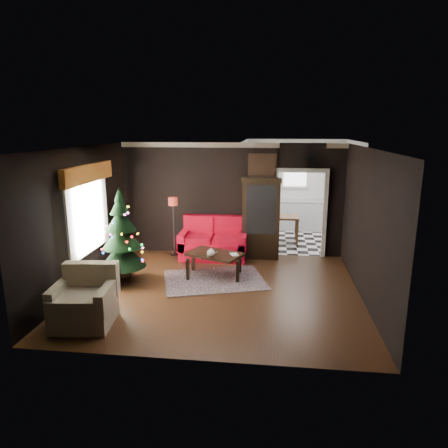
# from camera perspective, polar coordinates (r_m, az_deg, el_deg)

# --- Properties ---
(floor) EXTENTS (5.50, 5.50, 0.00)m
(floor) POSITION_cam_1_polar(r_m,az_deg,el_deg) (8.22, -0.76, -9.29)
(floor) COLOR black
(floor) RESTS_ON ground
(ceiling) EXTENTS (5.50, 5.50, 0.00)m
(ceiling) POSITION_cam_1_polar(r_m,az_deg,el_deg) (7.59, -0.82, 10.60)
(ceiling) COLOR white
(ceiling) RESTS_ON ground
(wall_back) EXTENTS (5.50, 0.00, 5.50)m
(wall_back) POSITION_cam_1_polar(r_m,az_deg,el_deg) (10.22, 1.07, 3.44)
(wall_back) COLOR black
(wall_back) RESTS_ON ground
(wall_front) EXTENTS (5.50, 0.00, 5.50)m
(wall_front) POSITION_cam_1_polar(r_m,az_deg,el_deg) (5.41, -4.31, -5.76)
(wall_front) COLOR black
(wall_front) RESTS_ON ground
(wall_left) EXTENTS (0.00, 5.50, 5.50)m
(wall_left) POSITION_cam_1_polar(r_m,az_deg,el_deg) (8.59, -19.30, 0.74)
(wall_left) COLOR black
(wall_left) RESTS_ON ground
(wall_right) EXTENTS (0.00, 5.50, 5.50)m
(wall_right) POSITION_cam_1_polar(r_m,az_deg,el_deg) (7.91, 19.36, -0.30)
(wall_right) COLOR black
(wall_right) RESTS_ON ground
(doorway) EXTENTS (1.10, 0.10, 2.10)m
(doorway) POSITION_cam_1_polar(r_m,az_deg,el_deg) (10.26, 10.55, 1.26)
(doorway) COLOR silver
(doorway) RESTS_ON ground
(left_window) EXTENTS (0.05, 1.60, 1.40)m
(left_window) POSITION_cam_1_polar(r_m,az_deg,el_deg) (8.73, -18.52, 1.34)
(left_window) COLOR white
(left_window) RESTS_ON wall_left
(valance) EXTENTS (0.12, 2.10, 0.35)m
(valance) POSITION_cam_1_polar(r_m,az_deg,el_deg) (8.58, -18.45, 6.70)
(valance) COLOR #9E581E
(valance) RESTS_ON wall_left
(kitchen_floor) EXTENTS (3.00, 3.00, 0.00)m
(kitchen_floor) POSITION_cam_1_polar(r_m,az_deg,el_deg) (11.96, 9.91, -2.14)
(kitchen_floor) COLOR white
(kitchen_floor) RESTS_ON ground
(kitchen_window) EXTENTS (0.70, 0.06, 0.70)m
(kitchen_window) POSITION_cam_1_polar(r_m,az_deg,el_deg) (13.06, 9.90, 6.77)
(kitchen_window) COLOR white
(kitchen_window) RESTS_ON ground
(rug) EXTENTS (2.42, 2.04, 0.01)m
(rug) POSITION_cam_1_polar(r_m,az_deg,el_deg) (8.75, -1.36, -7.79)
(rug) COLOR #4C2F3F
(rug) RESTS_ON ground
(loveseat) EXTENTS (1.70, 0.90, 1.00)m
(loveseat) POSITION_cam_1_polar(r_m,az_deg,el_deg) (10.03, -1.49, -2.03)
(loveseat) COLOR maroon
(loveseat) RESTS_ON ground
(curio_cabinet) EXTENTS (0.90, 0.45, 1.90)m
(curio_cabinet) POSITION_cam_1_polar(r_m,az_deg,el_deg) (10.04, 5.19, 0.58)
(curio_cabinet) COLOR black
(curio_cabinet) RESTS_ON ground
(floor_lamp) EXTENTS (0.29, 0.29, 1.41)m
(floor_lamp) POSITION_cam_1_polar(r_m,az_deg,el_deg) (9.92, -7.04, -0.33)
(floor_lamp) COLOR black
(floor_lamp) RESTS_ON ground
(christmas_tree) EXTENTS (1.23, 1.23, 1.80)m
(christmas_tree) POSITION_cam_1_polar(r_m,az_deg,el_deg) (8.60, -14.14, -1.28)
(christmas_tree) COLOR black
(christmas_tree) RESTS_ON ground
(armchair) EXTENTS (1.05, 1.05, 0.98)m
(armchair) POSITION_cam_1_polar(r_m,az_deg,el_deg) (7.13, -19.02, -9.73)
(armchair) COLOR #9E866A
(armchair) RESTS_ON ground
(coffee_table) EXTENTS (1.32, 1.09, 0.52)m
(coffee_table) POSITION_cam_1_polar(r_m,az_deg,el_deg) (8.88, -1.32, -5.66)
(coffee_table) COLOR black
(coffee_table) RESTS_ON rug
(teapot) EXTENTS (0.19, 0.19, 0.18)m
(teapot) POSITION_cam_1_polar(r_m,az_deg,el_deg) (8.52, -1.85, -4.04)
(teapot) COLOR beige
(teapot) RESTS_ON coffee_table
(cup_a) EXTENTS (0.09, 0.09, 0.07)m
(cup_a) POSITION_cam_1_polar(r_m,az_deg,el_deg) (8.70, -2.15, -4.06)
(cup_a) COLOR silver
(cup_a) RESTS_ON coffee_table
(cup_b) EXTENTS (0.08, 0.08, 0.05)m
(cup_b) POSITION_cam_1_polar(r_m,az_deg,el_deg) (8.55, -2.14, -4.43)
(cup_b) COLOR white
(cup_b) RESTS_ON coffee_table
(book) EXTENTS (0.14, 0.08, 0.20)m
(book) POSITION_cam_1_polar(r_m,az_deg,el_deg) (8.63, 0.97, -3.72)
(book) COLOR tan
(book) RESTS_ON coffee_table
(wall_clock) EXTENTS (0.32, 0.32, 0.06)m
(wall_clock) POSITION_cam_1_polar(r_m,az_deg,el_deg) (10.04, 12.34, 8.60)
(wall_clock) COLOR silver
(wall_clock) RESTS_ON wall_back
(painting) EXTENTS (0.62, 0.05, 0.52)m
(painting) POSITION_cam_1_polar(r_m,az_deg,el_deg) (10.01, 5.38, 8.09)
(painting) COLOR #A3633B
(painting) RESTS_ON wall_back
(kitchen_counter) EXTENTS (1.80, 0.60, 0.90)m
(kitchen_counter) POSITION_cam_1_polar(r_m,az_deg,el_deg) (13.02, 9.73, 1.17)
(kitchen_counter) COLOR silver
(kitchen_counter) RESTS_ON ground
(kitchen_table) EXTENTS (0.70, 0.70, 0.75)m
(kitchen_table) POSITION_cam_1_polar(r_m,az_deg,el_deg) (11.56, 8.57, -0.72)
(kitchen_table) COLOR brown
(kitchen_table) RESTS_ON ground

